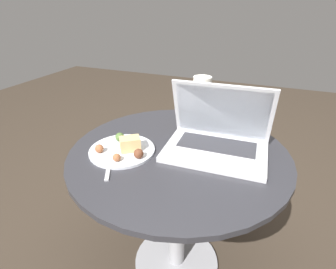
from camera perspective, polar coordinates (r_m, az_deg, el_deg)
The scene contains 6 objects.
ground_plane at distance 1.31m, azimuth 1.82°, elevation -25.86°, with size 6.00×6.00×0.00m, color #382D23.
table at distance 0.99m, azimuth 2.20°, elevation -10.03°, with size 0.76×0.76×0.58m.
laptop at distance 0.90m, azimuth 10.66°, elevation -0.77°, with size 0.35×0.24×0.23m.
beer_glass at distance 1.06m, azimuth 7.23°, elevation 7.02°, with size 0.07×0.07×0.20m.
snack_plate at distance 0.91m, azimuth -9.66°, elevation -3.03°, with size 0.22×0.22×0.06m.
fork at distance 0.87m, azimuth -12.52°, elevation -5.55°, with size 0.10×0.17×0.00m.
Camera 1 is at (0.26, -0.74, 1.04)m, focal length 28.00 mm.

